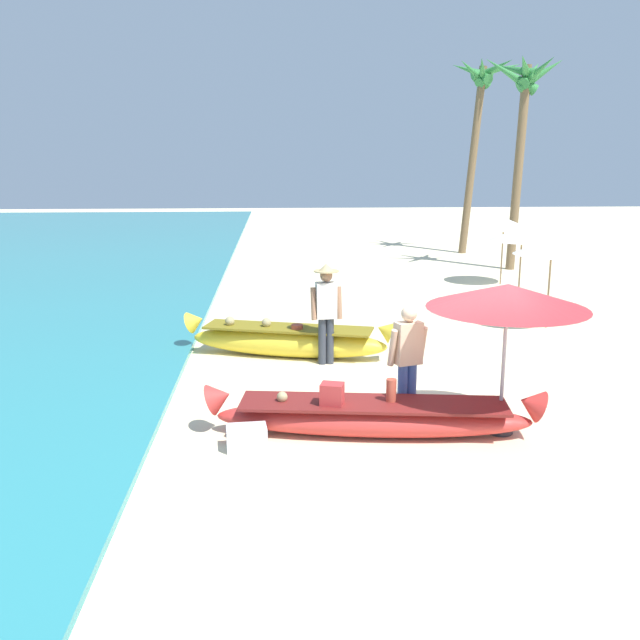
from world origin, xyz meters
The scene contains 12 objects.
ground_plane centered at (0.00, 0.00, 0.00)m, with size 80.00×80.00×0.00m, color beige.
boat_red_foreground centered at (-0.98, -0.48, 0.26)m, with size 4.54×1.22×0.76m.
boat_yellow_midground centered at (-2.05, 3.36, 0.31)m, with size 3.96×1.63×0.83m.
person_vendor_hatted centered at (-1.38, 2.84, 1.04)m, with size 0.57×0.44×1.81m.
person_tourist_customer centered at (-0.44, 0.00, 0.94)m, with size 0.58×0.36×1.66m.
patio_umbrella_large centered at (0.75, -0.50, 1.86)m, with size 2.10×2.10×2.04m.
parasol_row_0 centered at (3.56, 5.26, 1.75)m, with size 1.60×1.60×1.91m.
parasol_row_1 centered at (3.76, 7.71, 1.75)m, with size 1.60×1.60×1.91m.
parasol_row_2 centered at (4.17, 10.45, 1.75)m, with size 1.60×1.60×1.91m.
palm_tree_tall_inland centered at (5.42, 13.09, 5.27)m, with size 2.57×2.50×6.64m.
palm_tree_leaning_seaward centered at (5.17, 17.06, 5.72)m, with size 2.58×2.79×7.03m.
cooler_box centered at (-2.64, -0.86, 0.15)m, with size 0.51×0.33×0.30m, color silver.
Camera 1 is at (-2.20, -9.33, 3.68)m, focal length 39.82 mm.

